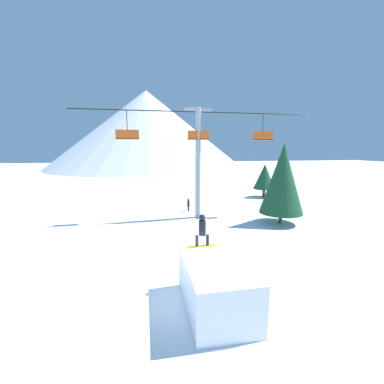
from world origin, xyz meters
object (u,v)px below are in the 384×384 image
(pine_tree_near, at_px, (283,179))
(snowboarder, at_px, (202,230))
(distant_skier, at_px, (188,204))
(snow_ramp, at_px, (216,285))

(pine_tree_near, bearing_deg, snowboarder, -135.22)
(pine_tree_near, bearing_deg, distant_skier, 140.82)
(snowboarder, distance_m, distant_skier, 13.88)
(snow_ramp, bearing_deg, distant_skier, 84.13)
(snow_ramp, height_order, pine_tree_near, pine_tree_near)
(snow_ramp, bearing_deg, snowboarder, 96.02)
(distant_skier, bearing_deg, snowboarder, -97.27)
(snow_ramp, relative_size, snowboarder, 2.72)
(snow_ramp, xyz_separation_m, pine_tree_near, (8.16, 9.88, 2.69))
(pine_tree_near, relative_size, distant_skier, 5.16)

